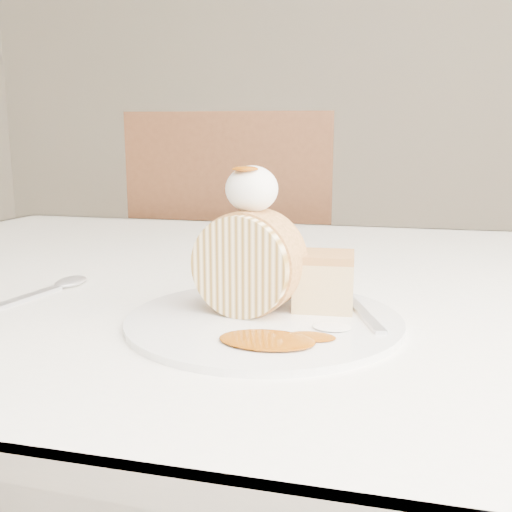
# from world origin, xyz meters

# --- Properties ---
(table) EXTENTS (1.40, 0.90, 0.75)m
(table) POSITION_xyz_m (0.00, 0.20, 0.66)
(table) COLOR white
(table) RESTS_ON ground
(chair_far) EXTENTS (0.52, 0.52, 0.98)m
(chair_far) POSITION_xyz_m (-0.27, 0.87, 0.56)
(chair_far) COLOR brown
(chair_far) RESTS_ON ground
(plate) EXTENTS (0.27, 0.27, 0.01)m
(plate) POSITION_xyz_m (-0.00, -0.00, 0.75)
(plate) COLOR white
(plate) RESTS_ON table
(roulade_slice) EXTENTS (0.10, 0.07, 0.09)m
(roulade_slice) POSITION_xyz_m (-0.02, 0.01, 0.80)
(roulade_slice) COLOR #FAE4AE
(roulade_slice) RESTS_ON plate
(cake_chunk) EXTENTS (0.06, 0.06, 0.05)m
(cake_chunk) POSITION_xyz_m (0.05, 0.04, 0.78)
(cake_chunk) COLOR tan
(cake_chunk) RESTS_ON plate
(whipped_cream) EXTENTS (0.05, 0.05, 0.04)m
(whipped_cream) POSITION_xyz_m (-0.02, 0.02, 0.87)
(whipped_cream) COLOR white
(whipped_cream) RESTS_ON roulade_slice
(caramel_drizzle) EXTENTS (0.02, 0.02, 0.01)m
(caramel_drizzle) POSITION_xyz_m (-0.02, 0.01, 0.89)
(caramel_drizzle) COLOR #873E05
(caramel_drizzle) RESTS_ON whipped_cream
(caramel_pool) EXTENTS (0.08, 0.06, 0.00)m
(caramel_pool) POSITION_xyz_m (0.01, -0.07, 0.76)
(caramel_pool) COLOR #873E05
(caramel_pool) RESTS_ON plate
(fork) EXTENTS (0.07, 0.15, 0.00)m
(fork) POSITION_xyz_m (0.09, 0.02, 0.76)
(fork) COLOR silver
(fork) RESTS_ON plate
(spoon) EXTENTS (0.05, 0.18, 0.00)m
(spoon) POSITION_xyz_m (-0.27, -0.01, 0.75)
(spoon) COLOR silver
(spoon) RESTS_ON table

